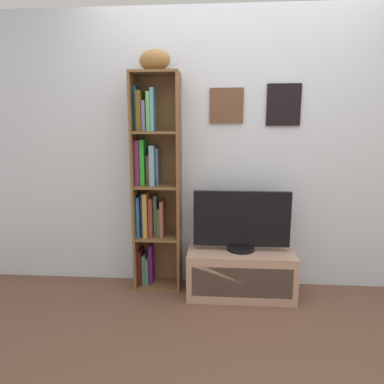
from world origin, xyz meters
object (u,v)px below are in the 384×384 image
(football, at_px, (155,60))
(tv_stand, at_px, (240,272))
(television, at_px, (242,221))
(bookshelf, at_px, (153,185))

(football, bearing_deg, tv_stand, -7.03)
(football, relative_size, television, 0.33)
(bookshelf, relative_size, tv_stand, 2.08)
(bookshelf, xyz_separation_m, tv_stand, (0.74, -0.11, -0.71))
(football, distance_m, television, 1.44)
(football, height_order, television, football)
(bookshelf, xyz_separation_m, television, (0.74, -0.11, -0.28))
(bookshelf, relative_size, television, 2.32)
(tv_stand, height_order, television, television)
(bookshelf, distance_m, television, 0.80)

